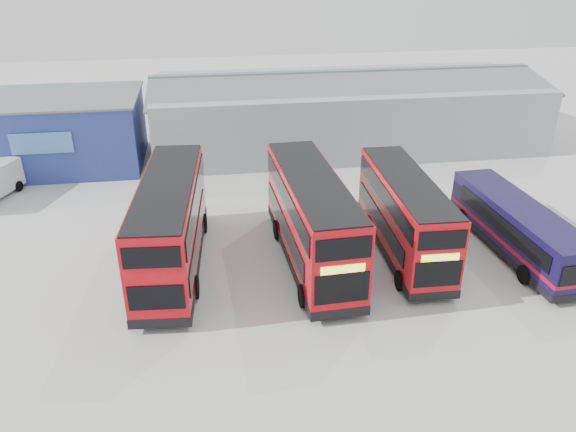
{
  "coord_description": "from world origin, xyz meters",
  "views": [
    {
      "loc": [
        -3.22,
        -23.49,
        14.97
      ],
      "look_at": [
        0.73,
        2.47,
        2.1
      ],
      "focal_mm": 35.0,
      "sensor_mm": 36.0,
      "label": 1
    }
  ],
  "objects_px": {
    "maintenance_shed": "(344,111)",
    "double_decker_centre": "(312,221)",
    "double_decker_right": "(404,217)",
    "double_decker_left": "(171,226)",
    "office_block": "(56,131)",
    "single_decker_blue": "(516,229)"
  },
  "relations": [
    {
      "from": "double_decker_centre",
      "to": "single_decker_blue",
      "type": "bearing_deg",
      "value": -6.16
    },
    {
      "from": "double_decker_right",
      "to": "single_decker_blue",
      "type": "relative_size",
      "value": 0.98
    },
    {
      "from": "office_block",
      "to": "double_decker_left",
      "type": "xyz_separation_m",
      "value": [
        8.76,
        -16.28,
        -0.24
      ]
    },
    {
      "from": "single_decker_blue",
      "to": "double_decker_left",
      "type": "bearing_deg",
      "value": -6.43
    },
    {
      "from": "double_decker_centre",
      "to": "double_decker_right",
      "type": "height_order",
      "value": "double_decker_centre"
    },
    {
      "from": "double_decker_centre",
      "to": "maintenance_shed",
      "type": "bearing_deg",
      "value": 69.09
    },
    {
      "from": "double_decker_left",
      "to": "single_decker_blue",
      "type": "relative_size",
      "value": 1.09
    },
    {
      "from": "maintenance_shed",
      "to": "double_decker_right",
      "type": "height_order",
      "value": "maintenance_shed"
    },
    {
      "from": "double_decker_left",
      "to": "single_decker_blue",
      "type": "height_order",
      "value": "double_decker_left"
    },
    {
      "from": "office_block",
      "to": "double_decker_centre",
      "type": "relative_size",
      "value": 1.09
    },
    {
      "from": "maintenance_shed",
      "to": "double_decker_right",
      "type": "distance_m",
      "value": 18.6
    },
    {
      "from": "single_decker_blue",
      "to": "office_block",
      "type": "bearing_deg",
      "value": -35.97
    },
    {
      "from": "double_decker_left",
      "to": "double_decker_right",
      "type": "xyz_separation_m",
      "value": [
        11.95,
        -0.26,
        -0.22
      ]
    },
    {
      "from": "maintenance_shed",
      "to": "double_decker_centre",
      "type": "xyz_separation_m",
      "value": [
        -6.24,
        -18.75,
        -0.26
      ]
    },
    {
      "from": "double_decker_right",
      "to": "double_decker_left",
      "type": "bearing_deg",
      "value": -179.48
    },
    {
      "from": "office_block",
      "to": "double_decker_left",
      "type": "height_order",
      "value": "office_block"
    },
    {
      "from": "office_block",
      "to": "maintenance_shed",
      "type": "distance_m",
      "value": 22.09
    },
    {
      "from": "double_decker_centre",
      "to": "single_decker_blue",
      "type": "height_order",
      "value": "double_decker_centre"
    },
    {
      "from": "office_block",
      "to": "maintenance_shed",
      "type": "height_order",
      "value": "maintenance_shed"
    },
    {
      "from": "double_decker_centre",
      "to": "double_decker_right",
      "type": "distance_m",
      "value": 4.96
    },
    {
      "from": "office_block",
      "to": "single_decker_blue",
      "type": "height_order",
      "value": "office_block"
    },
    {
      "from": "double_decker_left",
      "to": "double_decker_right",
      "type": "bearing_deg",
      "value": -176.8
    }
  ]
}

